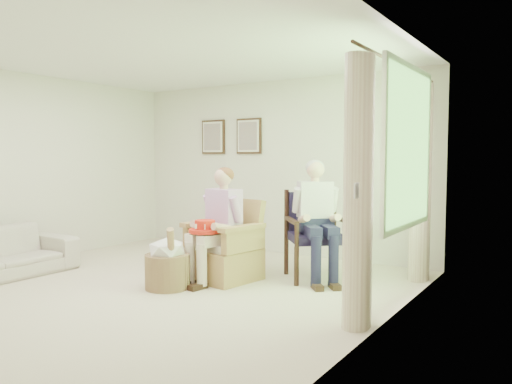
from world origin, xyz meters
The scene contains 16 objects.
floor centered at (0.00, 0.00, 0.00)m, with size 5.50×5.50×0.00m, color beige.
back_wall centered at (0.00, 2.75, 1.30)m, with size 5.00×0.04×2.60m, color silver.
left_wall centered at (-2.50, 0.00, 1.30)m, with size 0.04×5.50×2.60m, color silver.
right_wall centered at (2.50, 0.00, 1.30)m, with size 0.04×5.50×2.60m, color silver.
ceiling centered at (0.00, 0.00, 2.60)m, with size 5.00×5.50×0.02m, color white.
window centered at (2.46, 1.20, 1.58)m, with size 0.13×2.50×1.63m.
curtain_left centered at (2.33, 0.22, 1.15)m, with size 0.34×0.34×2.30m, color beige.
curtain_right centered at (2.33, 2.18, 1.15)m, with size 0.34×0.34×2.30m, color beige.
framed_print_left centered at (-1.15, 2.71, 1.78)m, with size 0.45×0.05×0.55m.
framed_print_right centered at (-0.45, 2.71, 1.78)m, with size 0.45×0.05×0.55m.
wicker_armchair centered at (0.39, 0.96, 0.30)m, with size 0.74×0.74×0.95m.
wood_armchair centered at (1.29, 1.65, 0.56)m, with size 0.66×0.62×1.02m.
person_wicker centered at (0.39, 0.83, 0.75)m, with size 0.40×0.62×1.31m.
person_dark centered at (1.29, 1.48, 0.82)m, with size 0.40×0.62×1.39m.
red_hat centered at (0.35, 0.63, 0.65)m, with size 0.37×0.37×0.14m.
hatbox centered at (0.11, 0.26, 0.28)m, with size 0.62×0.62×0.72m.
Camera 1 is at (3.89, -3.76, 1.45)m, focal length 35.00 mm.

